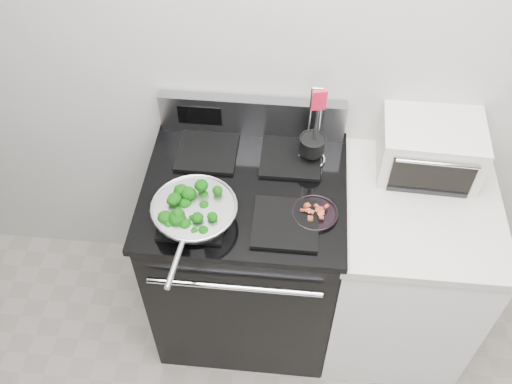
# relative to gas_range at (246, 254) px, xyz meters

# --- Properties ---
(back_wall) EXTENTS (4.00, 0.02, 2.70)m
(back_wall) POSITION_rel_gas_range_xyz_m (0.30, 0.34, 0.86)
(back_wall) COLOR beige
(back_wall) RESTS_ON ground
(gas_range) EXTENTS (0.79, 0.69, 1.13)m
(gas_range) POSITION_rel_gas_range_xyz_m (0.00, 0.00, 0.00)
(gas_range) COLOR black
(gas_range) RESTS_ON floor
(counter) EXTENTS (0.62, 0.68, 0.92)m
(counter) POSITION_rel_gas_range_xyz_m (0.68, -0.00, -0.03)
(counter) COLOR white
(counter) RESTS_ON floor
(skillet) EXTENTS (0.32, 0.50, 0.07)m
(skillet) POSITION_rel_gas_range_xyz_m (-0.16, -0.19, 0.51)
(skillet) COLOR silver
(skillet) RESTS_ON gas_range
(broccoli_pile) EXTENTS (0.25, 0.25, 0.09)m
(broccoli_pile) POSITION_rel_gas_range_xyz_m (-0.16, -0.18, 0.53)
(broccoli_pile) COLOR black
(broccoli_pile) RESTS_ON skillet
(bacon_plate) EXTENTS (0.17, 0.17, 0.04)m
(bacon_plate) POSITION_rel_gas_range_xyz_m (0.27, -0.12, 0.48)
(bacon_plate) COLOR black
(bacon_plate) RESTS_ON gas_range
(utensil_holder) EXTENTS (0.12, 0.12, 0.36)m
(utensil_holder) POSITION_rel_gas_range_xyz_m (0.25, 0.16, 0.53)
(utensil_holder) COLOR silver
(utensil_holder) RESTS_ON gas_range
(toaster_oven) EXTENTS (0.40, 0.31, 0.22)m
(toaster_oven) POSITION_rel_gas_range_xyz_m (0.71, 0.20, 0.54)
(toaster_oven) COLOR silver
(toaster_oven) RESTS_ON counter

